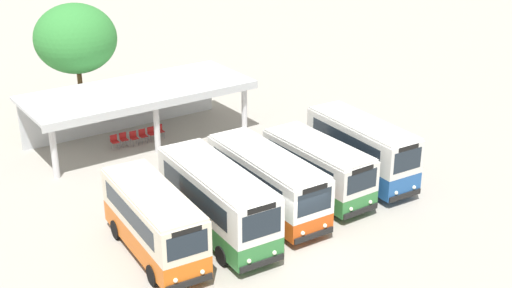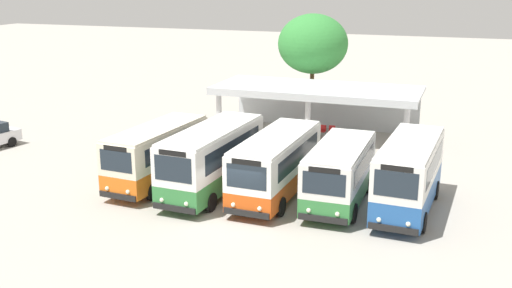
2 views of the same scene
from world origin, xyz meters
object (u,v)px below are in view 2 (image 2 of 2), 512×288
Objects in this scene: waiting_chair_end_by_column at (288,127)px; city_bus_middle_cream at (276,163)px; city_bus_fifth_blue at (409,173)px; waiting_chair_fifth_seat at (322,130)px; waiting_chair_fourth_seat at (314,129)px; waiting_chair_far_end_seat at (332,131)px; waiting_chair_middle_seat at (305,129)px; waiting_chair_second_from_end at (297,128)px; city_bus_second_in_row at (213,157)px; city_bus_nearest_orange at (157,153)px; city_bus_fourth_amber at (340,172)px.

city_bus_middle_cream is at bearing -75.98° from waiting_chair_end_by_column.
city_bus_fifth_blue is (6.37, 0.14, 0.14)m from city_bus_middle_cream.
city_bus_middle_cream reaches higher than waiting_chair_fifth_seat.
waiting_chair_fourth_seat is 1.00× the size of waiting_chair_far_end_seat.
waiting_chair_middle_seat is 1.00× the size of waiting_chair_far_end_seat.
waiting_chair_second_from_end and waiting_chair_middle_seat have the same top height.
waiting_chair_second_from_end is at bearing 86.05° from city_bus_second_in_row.
city_bus_nearest_orange is 8.44× the size of waiting_chair_middle_seat.
city_bus_nearest_orange is 6.38m from city_bus_middle_cream.
city_bus_fourth_amber is at bearing 4.29° from city_bus_second_in_row.
waiting_chair_fourth_seat is 1.00× the size of waiting_chair_fifth_seat.
waiting_chair_second_from_end is at bearing 178.93° from waiting_chair_far_end_seat.
waiting_chair_far_end_seat is at bearing 118.26° from city_bus_fifth_blue.
city_bus_nearest_orange is 13.03m from waiting_chair_middle_seat.
waiting_chair_middle_seat is at bearing 98.37° from city_bus_middle_cream.
waiting_chair_second_from_end is 2.45m from waiting_chair_far_end_seat.
city_bus_middle_cream is 1.09× the size of city_bus_fifth_blue.
city_bus_fourth_amber is at bearing -1.02° from city_bus_middle_cream.
city_bus_nearest_orange is 13.25m from waiting_chair_fourth_seat.
city_bus_fifth_blue is (9.55, 0.68, 0.02)m from city_bus_second_in_row.
city_bus_middle_cream is at bearing -87.57° from waiting_chair_fifth_seat.
waiting_chair_end_by_column is at bearing 128.66° from city_bus_fifth_blue.
waiting_chair_end_by_column is (0.24, 12.31, -1.32)m from city_bus_second_in_row.
city_bus_fourth_amber is 12.54m from waiting_chair_fourth_seat.
waiting_chair_end_by_column is 1.00× the size of waiting_chair_middle_seat.
waiting_chair_fifth_seat is (-6.86, 11.56, -1.34)m from city_bus_fifth_blue.
city_bus_second_in_row is at bearing -99.65° from waiting_chair_fourth_seat.
waiting_chair_middle_seat is 1.84m from waiting_chair_far_end_seat.
city_bus_middle_cream is at bearing -84.58° from waiting_chair_fourth_seat.
city_bus_fourth_amber is 12.27m from waiting_chair_far_end_seat.
city_bus_fourth_amber reaches higher than waiting_chair_far_end_seat.
city_bus_nearest_orange is 1.08× the size of city_bus_fourth_amber.
waiting_chair_second_from_end is (-2.33, 11.82, -1.20)m from city_bus_middle_cream.
waiting_chair_far_end_seat is (0.12, 11.78, -1.20)m from city_bus_middle_cream.
city_bus_fifth_blue reaches higher than waiting_chair_far_end_seat.
city_bus_nearest_orange is 3.19m from city_bus_second_in_row.
city_bus_second_in_row is 12.81m from waiting_chair_far_end_seat.
city_bus_fourth_amber is at bearing -176.44° from city_bus_fifth_blue.
waiting_chair_far_end_seat is (1.83, 0.10, 0.00)m from waiting_chair_middle_seat.
waiting_chair_second_from_end is (0.61, 0.04, 0.00)m from waiting_chair_end_by_column.
city_bus_fifth_blue is at bearing -54.97° from waiting_chair_middle_seat.
city_bus_nearest_orange is at bearing -108.25° from waiting_chair_second_from_end.
city_bus_nearest_orange reaches higher than waiting_chair_fourth_seat.
city_bus_nearest_orange is 8.44× the size of waiting_chair_end_by_column.
waiting_chair_far_end_seat is at bearing 3.04° from waiting_chair_middle_seat.
city_bus_nearest_orange is 1.00× the size of city_bus_fifth_blue.
waiting_chair_fourth_seat is at bearing -6.76° from waiting_chair_second_from_end.
waiting_chair_fifth_seat is (-0.50, 11.71, -1.20)m from city_bus_middle_cream.
waiting_chair_fourth_seat is (-1.11, 11.68, -1.20)m from city_bus_middle_cream.
city_bus_nearest_orange reaches higher than city_bus_fourth_amber.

